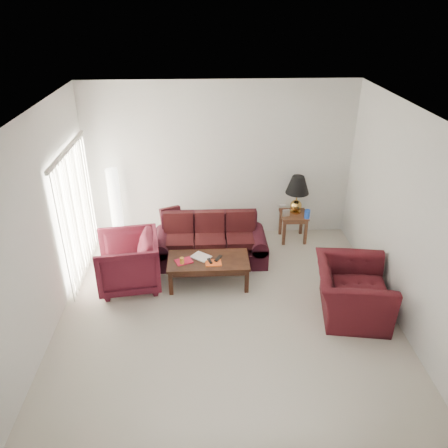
# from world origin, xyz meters

# --- Properties ---
(floor) EXTENTS (5.00, 5.00, 0.00)m
(floor) POSITION_xyz_m (0.00, 0.00, 0.00)
(floor) COLOR #B9B29E
(floor) RESTS_ON ground
(blinds) EXTENTS (0.10, 2.00, 2.16)m
(blinds) POSITION_xyz_m (-2.42, 1.30, 1.08)
(blinds) COLOR silver
(blinds) RESTS_ON ground
(sofa) EXTENTS (2.05, 0.96, 0.82)m
(sofa) POSITION_xyz_m (-0.22, 1.45, 0.41)
(sofa) COLOR black
(sofa) RESTS_ON ground
(throw_pillow) EXTENTS (0.42, 0.32, 0.39)m
(throw_pillow) POSITION_xyz_m (-0.93, 1.92, 0.65)
(throw_pillow) COLOR black
(throw_pillow) RESTS_ON sofa
(end_table) EXTENTS (0.51, 0.51, 0.55)m
(end_table) POSITION_xyz_m (1.41, 2.15, 0.28)
(end_table) COLOR #4F351B
(end_table) RESTS_ON ground
(table_lamp) EXTENTS (0.49, 0.49, 0.74)m
(table_lamp) POSITION_xyz_m (1.45, 2.21, 0.93)
(table_lamp) COLOR gold
(table_lamp) RESTS_ON end_table
(clock) EXTENTS (0.14, 0.08, 0.13)m
(clock) POSITION_xyz_m (1.24, 2.06, 0.62)
(clock) COLOR white
(clock) RESTS_ON end_table
(blue_canister) EXTENTS (0.13, 0.13, 0.17)m
(blue_canister) POSITION_xyz_m (1.62, 1.96, 0.64)
(blue_canister) COLOR #1A42AC
(blue_canister) RESTS_ON end_table
(picture_frame) EXTENTS (0.15, 0.18, 0.05)m
(picture_frame) POSITION_xyz_m (1.22, 2.36, 0.63)
(picture_frame) COLOR silver
(picture_frame) RESTS_ON end_table
(floor_lamp) EXTENTS (0.30, 0.30, 1.53)m
(floor_lamp) POSITION_xyz_m (-1.97, 2.20, 0.76)
(floor_lamp) COLOR white
(floor_lamp) RESTS_ON ground
(armchair_left) EXTENTS (1.11, 1.09, 0.90)m
(armchair_left) POSITION_xyz_m (-1.56, 0.75, 0.45)
(armchair_left) COLOR #47101B
(armchair_left) RESTS_ON ground
(armchair_right) EXTENTS (1.23, 1.35, 0.78)m
(armchair_right) POSITION_xyz_m (1.85, -0.12, 0.39)
(armchair_right) COLOR #3C0D13
(armchair_right) RESTS_ON ground
(coffee_table) EXTENTS (1.39, 0.82, 0.46)m
(coffee_table) POSITION_xyz_m (-0.26, 0.74, 0.23)
(coffee_table) COLOR black
(coffee_table) RESTS_ON ground
(magazine_red) EXTENTS (0.32, 0.28, 0.02)m
(magazine_red) POSITION_xyz_m (-0.66, 0.69, 0.47)
(magazine_red) COLOR #B4122B
(magazine_red) RESTS_ON coffee_table
(magazine_white) EXTENTS (0.37, 0.35, 0.02)m
(magazine_white) POSITION_xyz_m (-0.38, 0.81, 0.47)
(magazine_white) COLOR white
(magazine_white) RESTS_ON coffee_table
(magazine_orange) EXTENTS (0.27, 0.21, 0.01)m
(magazine_orange) POSITION_xyz_m (-0.18, 0.62, 0.47)
(magazine_orange) COLOR #EA541B
(magazine_orange) RESTS_ON coffee_table
(remote_a) EXTENTS (0.09, 0.16, 0.02)m
(remote_a) POSITION_xyz_m (-0.24, 0.65, 0.49)
(remote_a) COLOR black
(remote_a) RESTS_ON coffee_table
(remote_b) EXTENTS (0.14, 0.19, 0.02)m
(remote_b) POSITION_xyz_m (-0.10, 0.72, 0.49)
(remote_b) COLOR black
(remote_b) RESTS_ON coffee_table
(yellow_glass) EXTENTS (0.09, 0.09, 0.12)m
(yellow_glass) POSITION_xyz_m (-0.68, 0.62, 0.52)
(yellow_glass) COLOR gold
(yellow_glass) RESTS_ON coffee_table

